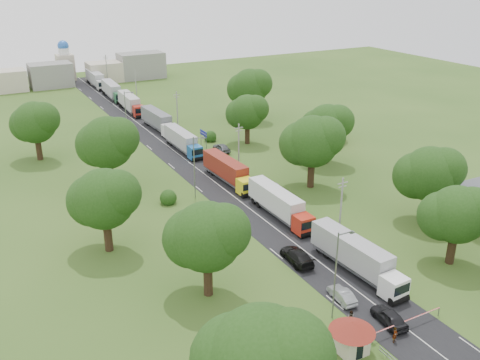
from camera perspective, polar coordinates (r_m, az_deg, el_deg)
ground at (r=74.79m, az=3.79°, el=-5.18°), size 260.00×260.00×0.00m
road at (r=90.74m, az=-2.89°, el=-0.08°), size 8.00×200.00×0.04m
boom_barrier at (r=57.11m, az=16.41°, el=-14.65°), size 9.22×0.35×1.18m
guard_booth at (r=53.01m, az=11.84°, el=-15.66°), size 4.40×4.40×3.45m
info_sign at (r=104.61m, az=-3.92°, el=4.69°), size 0.12×3.10×4.10m
pole_1 at (r=70.60m, az=10.70°, el=-3.04°), size 1.60×0.24×9.00m
pole_2 at (r=92.27m, az=-0.13°, el=3.43°), size 1.60×0.24×9.00m
pole_3 at (r=116.66m, az=-6.71°, el=7.29°), size 1.60×0.24×9.00m
pole_4 at (r=142.39m, az=-11.02°, el=9.73°), size 1.60×0.24×9.00m
pole_5 at (r=168.84m, az=-14.03°, el=11.39°), size 1.60×0.24×9.00m
lamp_0 at (r=55.22m, az=10.29°, el=-9.57°), size 2.03×0.22×10.00m
lamp_1 at (r=82.43m, az=-4.81°, el=1.67°), size 2.03×0.22×10.00m
lamp_2 at (r=113.98m, az=-12.01°, el=7.05°), size 2.03×0.22×10.00m
tree_2 at (r=68.58m, az=22.07°, el=-3.38°), size 8.00×8.00×10.10m
tree_3 at (r=78.53m, az=19.52°, el=0.67°), size 8.80×8.80×11.07m
tree_4 at (r=86.37m, az=7.68°, el=4.13°), size 9.60×9.60×12.05m
tree_5 at (r=97.85m, az=9.25°, el=5.80°), size 8.80×8.80×11.07m
tree_6 at (r=107.97m, az=0.76°, el=7.28°), size 8.00×8.00×10.10m
tree_7 at (r=124.70m, az=1.02°, el=9.89°), size 9.60×9.60×12.05m
tree_9 at (r=40.39m, az=2.23°, el=-18.66°), size 9.60×9.60×12.05m
tree_10 at (r=57.40m, az=-3.62°, el=-6.00°), size 8.80×8.80×11.07m
tree_11 at (r=68.28m, az=-14.33°, el=-1.92°), size 8.80×8.80×11.07m
tree_12 at (r=87.63m, az=-13.98°, el=3.92°), size 9.60×9.60×12.05m
tree_13 at (r=105.38m, az=-21.05°, el=5.77°), size 8.80×8.80×11.07m
house_brick at (r=82.21m, az=24.08°, el=-2.52°), size 8.60×6.60×5.20m
house_cream at (r=112.56m, az=8.77°, el=6.08°), size 10.08×10.08×5.80m
distant_town at (r=172.74m, az=-16.00°, el=11.02°), size 52.00×8.00×8.00m
church at (r=179.24m, az=-18.15°, el=11.78°), size 5.00×5.00×12.30m
truck_0 at (r=65.12m, az=12.30°, el=-7.94°), size 3.14×14.80×4.09m
truck_1 at (r=77.24m, az=4.19°, el=-2.52°), size 2.47×14.37×3.99m
truck_2 at (r=89.26m, az=-1.29°, el=1.00°), size 2.90×14.28×3.95m
truck_3 at (r=105.34m, az=-6.16°, el=4.20°), size 2.48×13.98×3.87m
truck_4 at (r=119.67m, az=-8.75°, el=6.31°), size 3.02×14.78×4.09m
truck_5 at (r=136.20m, az=-11.62°, el=8.05°), size 3.05×14.94×4.13m
truck_6 at (r=151.13m, az=-13.47°, el=9.28°), size 3.13×15.10×4.17m
truck_7 at (r=167.79m, az=-15.14°, el=10.37°), size 2.69×15.35×4.26m
car_lane_front at (r=58.22m, az=15.62°, el=-13.89°), size 2.34×4.77×1.57m
car_lane_mid at (r=60.58m, az=10.82°, el=-11.95°), size 1.86×4.29×1.37m
car_lane_rear at (r=66.70m, az=6.09°, el=-8.07°), size 2.76×5.92×1.67m
car_verge_near at (r=85.27m, az=3.61°, el=-1.01°), size 3.84×6.23×1.61m
car_verge_far at (r=104.50m, az=-1.98°, el=3.45°), size 1.97×4.84×1.65m
pedestrian_near at (r=55.93m, az=16.20°, el=-15.59°), size 0.71×0.60×1.65m
pedestrian_booth at (r=56.73m, az=11.78°, el=-14.35°), size 1.16×1.12×1.88m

